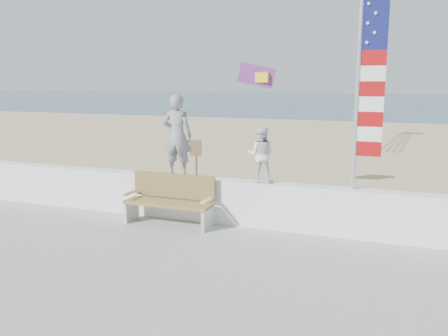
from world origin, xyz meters
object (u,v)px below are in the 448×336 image
at_px(bench, 170,199).
at_px(flag, 365,83).
at_px(adult, 177,136).
at_px(child, 261,155).

height_order(bench, flag, flag).
height_order(adult, bench, adult).
bearing_deg(adult, child, 176.22).
relative_size(adult, flag, 0.48).
bearing_deg(bench, child, 14.52).
bearing_deg(adult, flag, 176.21).
bearing_deg(child, bench, 6.68).
distance_m(adult, child, 1.82).
xyz_separation_m(child, bench, (-1.76, -0.45, -0.94)).
relative_size(bench, flag, 0.51).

